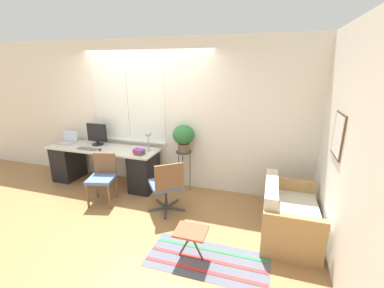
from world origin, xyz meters
TOP-DOWN VIEW (x-y plane):
  - ground_plane at (0.00, 0.00)m, footprint 14.00×14.00m
  - wall_back_with_window at (-0.02, 0.72)m, footprint 9.00×0.12m
  - wall_right_with_picture at (3.00, -0.00)m, footprint 0.08×9.00m
  - desk at (-0.81, 0.32)m, footprint 2.19×0.64m
  - laptop at (-1.67, 0.39)m, footprint 0.35×0.28m
  - monitor at (-1.00, 0.45)m, footprint 0.43×0.22m
  - keyboard at (-1.00, 0.15)m, footprint 0.40×0.12m
  - mouse at (-0.74, 0.16)m, footprint 0.04×0.07m
  - desk_lamp at (0.12, 0.42)m, footprint 0.12×0.12m
  - book_stack at (0.06, 0.17)m, footprint 0.20×0.18m
  - desk_chair_wooden at (-0.40, -0.29)m, footprint 0.49×0.50m
  - office_chair_swivel at (0.75, -0.26)m, footprint 0.65×0.66m
  - couch_loveseat at (2.53, -0.33)m, footprint 0.70×1.14m
  - plant_stand at (0.76, 0.53)m, footprint 0.28×0.28m
  - potted_plant at (0.76, 0.53)m, footprint 0.39×0.39m
  - floor_rug_striped at (1.62, -1.14)m, footprint 1.45×0.64m
  - folding_stool at (1.43, -1.16)m, footprint 0.37×0.32m

SIDE VIEW (x-z plane):
  - ground_plane at x=0.00m, z-range 0.00..0.00m
  - floor_rug_striped at x=1.62m, z-range 0.00..0.01m
  - couch_loveseat at x=2.53m, z-range -0.10..0.65m
  - folding_stool at x=1.43m, z-range 0.15..0.54m
  - desk at x=-0.81m, z-range 0.03..0.77m
  - office_chair_swivel at x=0.75m, z-range 0.03..0.88m
  - desk_chair_wooden at x=-0.40m, z-range 0.05..0.87m
  - plant_stand at x=0.76m, z-range 0.28..1.03m
  - keyboard at x=-1.00m, z-range 0.74..0.75m
  - mouse at x=-0.74m, z-range 0.74..0.77m
  - laptop at x=-1.67m, z-range 0.67..0.90m
  - book_stack at x=0.06m, z-range 0.74..0.84m
  - monitor at x=-1.00m, z-range 0.73..1.15m
  - desk_lamp at x=0.12m, z-range 0.83..1.19m
  - potted_plant at x=0.76m, z-range 0.79..1.28m
  - wall_right_with_picture at x=3.00m, z-range 0.00..2.70m
  - wall_back_with_window at x=-0.02m, z-range 0.01..2.71m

